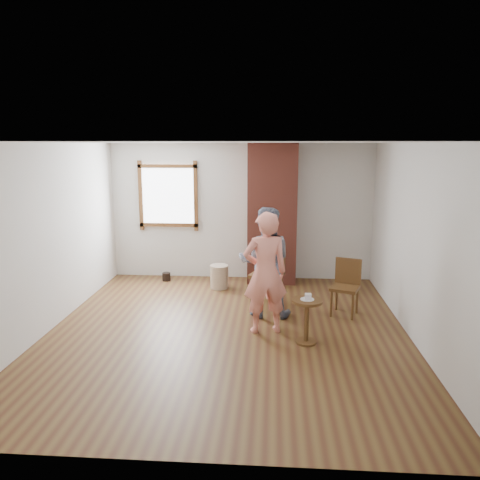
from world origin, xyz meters
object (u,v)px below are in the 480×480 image
Objects in this scene: stoneware_crock at (219,277)px; side_table at (307,314)px; person_pink at (265,273)px; dining_chair_right at (346,284)px; man at (265,262)px; dining_chair_left at (269,270)px.

stoneware_crock is 2.71m from side_table.
dining_chair_right is at bearing -161.64° from person_pink.
man reaches higher than stoneware_crock.
man reaches higher than dining_chair_left.
stoneware_crock is at bearing 172.41° from dining_chair_right.
man reaches higher than side_table.
side_table is 0.35× the size of person_pink.
man is (-0.57, 1.00, 0.43)m from side_table.
stoneware_crock is 2.41m from dining_chair_right.
man is at bearing -151.75° from dining_chair_right.
side_table is 0.36× the size of man.
stoneware_crock is 0.25× the size of person_pink.
stoneware_crock is at bearing -55.67° from man.
person_pink reaches higher than dining_chair_left.
stoneware_crock is 0.50× the size of dining_chair_right.
side_table is at bearing -99.16° from dining_chair_right.
man is 0.98× the size of person_pink.
side_table is at bearing -58.38° from stoneware_crock.
person_pink reaches higher than stoneware_crock.
dining_chair_right is at bearing -28.87° from stoneware_crock.
side_table is at bearing 120.92° from man.
person_pink is at bearing -125.59° from dining_chair_right.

